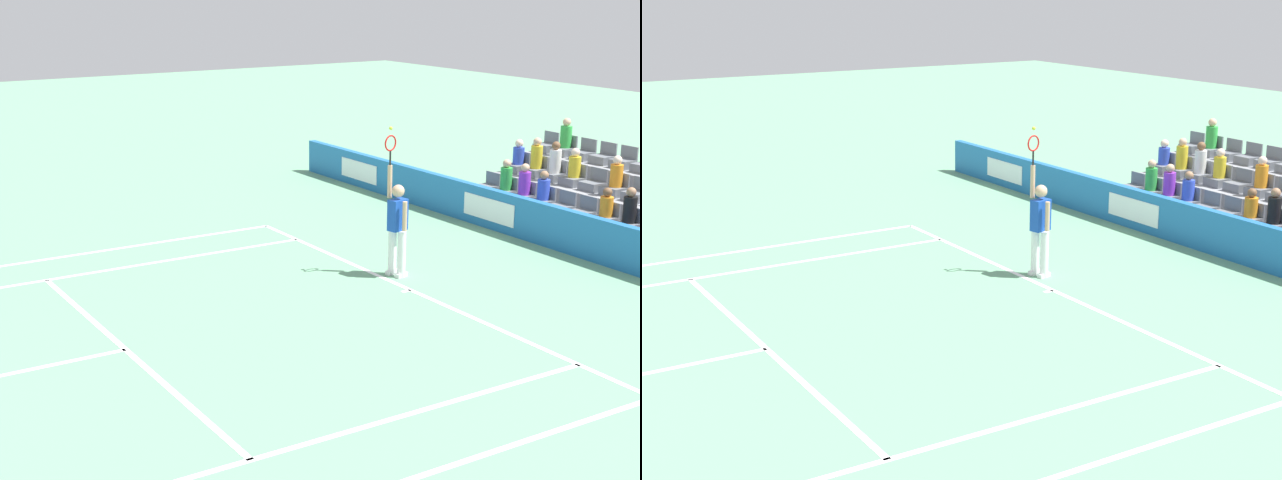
% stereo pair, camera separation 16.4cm
% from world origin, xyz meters
% --- Properties ---
extents(line_baseline, '(10.97, 0.10, 0.01)m').
position_xyz_m(line_baseline, '(0.00, -11.89, 0.00)').
color(line_baseline, white).
rests_on(line_baseline, ground).
extents(line_service, '(8.23, 0.10, 0.01)m').
position_xyz_m(line_service, '(0.00, -6.40, 0.00)').
color(line_service, white).
rests_on(line_service, ground).
extents(line_singles_sideline_left, '(0.10, 11.89, 0.01)m').
position_xyz_m(line_singles_sideline_left, '(4.12, -5.95, 0.00)').
color(line_singles_sideline_left, white).
rests_on(line_singles_sideline_left, ground).
extents(line_singles_sideline_right, '(0.10, 11.89, 0.01)m').
position_xyz_m(line_singles_sideline_right, '(-4.12, -5.95, 0.00)').
color(line_singles_sideline_right, white).
rests_on(line_singles_sideline_right, ground).
extents(line_doubles_sideline_left, '(0.10, 11.89, 0.01)m').
position_xyz_m(line_doubles_sideline_left, '(5.49, -5.95, 0.00)').
color(line_doubles_sideline_left, white).
rests_on(line_doubles_sideline_left, ground).
extents(line_centre_mark, '(0.10, 0.20, 0.01)m').
position_xyz_m(line_centre_mark, '(0.00, -11.79, 0.00)').
color(line_centre_mark, white).
rests_on(line_centre_mark, ground).
extents(sponsor_barrier, '(20.91, 0.22, 0.91)m').
position_xyz_m(sponsor_barrier, '(0.00, -16.15, 0.45)').
color(sponsor_barrier, '#1E66AD').
rests_on(sponsor_barrier, ground).
extents(tennis_player, '(0.53, 0.40, 2.85)m').
position_xyz_m(tennis_player, '(0.87, -12.20, 0.99)').
color(tennis_player, white).
rests_on(tennis_player, ground).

